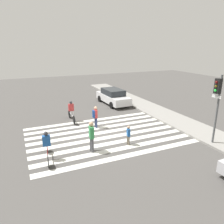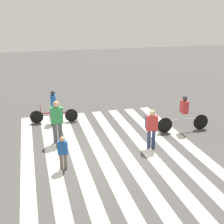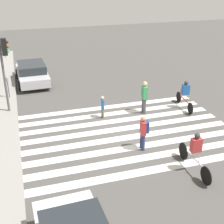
{
  "view_description": "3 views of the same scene",
  "coord_description": "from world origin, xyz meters",
  "px_view_note": "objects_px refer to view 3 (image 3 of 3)",
  "views": [
    {
      "loc": [
        12.61,
        -5.07,
        5.8
      ],
      "look_at": [
        -0.22,
        0.62,
        1.48
      ],
      "focal_mm": 35.0,
      "sensor_mm": 36.0,
      "label": 1
    },
    {
      "loc": [
        2.83,
        10.4,
        5.33
      ],
      "look_at": [
        -0.18,
        -0.76,
        1.41
      ],
      "focal_mm": 50.0,
      "sensor_mm": 36.0,
      "label": 2
    },
    {
      "loc": [
        -12.33,
        4.63,
        7.16
      ],
      "look_at": [
        0.74,
        0.59,
        0.84
      ],
      "focal_mm": 50.0,
      "sensor_mm": 36.0,
      "label": 3
    }
  ],
  "objects_px": {
    "traffic_light": "(4,60)",
    "cyclist_far_lane": "(185,93)",
    "pedestrian_adult_tall_backpack": "(103,106)",
    "cyclist_mid_street": "(195,151)",
    "parking_meter": "(8,83)",
    "pedestrian_adult_yellow_jacket": "(144,95)",
    "pedestrian_adult_blue_shirt": "(144,130)",
    "car_parked_far_curb": "(32,73)"
  },
  "relations": [
    {
      "from": "pedestrian_adult_tall_backpack",
      "to": "cyclist_mid_street",
      "type": "distance_m",
      "value": 5.97
    },
    {
      "from": "parking_meter",
      "to": "car_parked_far_curb",
      "type": "xyz_separation_m",
      "value": [
        2.7,
        -1.56,
        -0.35
      ]
    },
    {
      "from": "cyclist_mid_street",
      "to": "cyclist_far_lane",
      "type": "bearing_deg",
      "value": -24.16
    },
    {
      "from": "traffic_light",
      "to": "cyclist_far_lane",
      "type": "height_order",
      "value": "traffic_light"
    },
    {
      "from": "pedestrian_adult_tall_backpack",
      "to": "cyclist_mid_street",
      "type": "bearing_deg",
      "value": 33.11
    },
    {
      "from": "pedestrian_adult_blue_shirt",
      "to": "cyclist_far_lane",
      "type": "height_order",
      "value": "pedestrian_adult_blue_shirt"
    },
    {
      "from": "pedestrian_adult_blue_shirt",
      "to": "cyclist_mid_street",
      "type": "bearing_deg",
      "value": -137.77
    },
    {
      "from": "pedestrian_adult_yellow_jacket",
      "to": "pedestrian_adult_tall_backpack",
      "type": "bearing_deg",
      "value": -83.41
    },
    {
      "from": "car_parked_far_curb",
      "to": "pedestrian_adult_yellow_jacket",
      "type": "bearing_deg",
      "value": -143.77
    },
    {
      "from": "pedestrian_adult_yellow_jacket",
      "to": "parking_meter",
      "type": "bearing_deg",
      "value": -112.9
    },
    {
      "from": "parking_meter",
      "to": "traffic_light",
      "type": "bearing_deg",
      "value": -177.22
    },
    {
      "from": "traffic_light",
      "to": "pedestrian_adult_blue_shirt",
      "type": "distance_m",
      "value": 8.02
    },
    {
      "from": "parking_meter",
      "to": "pedestrian_adult_tall_backpack",
      "type": "distance_m",
      "value": 6.2
    },
    {
      "from": "pedestrian_adult_blue_shirt",
      "to": "cyclist_far_lane",
      "type": "bearing_deg",
      "value": -38.07
    },
    {
      "from": "parking_meter",
      "to": "car_parked_far_curb",
      "type": "distance_m",
      "value": 3.14
    },
    {
      "from": "cyclist_mid_street",
      "to": "car_parked_far_curb",
      "type": "xyz_separation_m",
      "value": [
        12.37,
        5.19,
        -0.17
      ]
    },
    {
      "from": "pedestrian_adult_blue_shirt",
      "to": "pedestrian_adult_yellow_jacket",
      "type": "bearing_deg",
      "value": -12.33
    },
    {
      "from": "parking_meter",
      "to": "pedestrian_adult_yellow_jacket",
      "type": "bearing_deg",
      "value": -120.67
    },
    {
      "from": "pedestrian_adult_yellow_jacket",
      "to": "cyclist_mid_street",
      "type": "height_order",
      "value": "pedestrian_adult_yellow_jacket"
    },
    {
      "from": "parking_meter",
      "to": "cyclist_far_lane",
      "type": "bearing_deg",
      "value": -114.08
    },
    {
      "from": "cyclist_far_lane",
      "to": "parking_meter",
      "type": "bearing_deg",
      "value": 72.11
    },
    {
      "from": "pedestrian_adult_tall_backpack",
      "to": "cyclist_mid_street",
      "type": "xyz_separation_m",
      "value": [
        -5.59,
        -2.09,
        0.18
      ]
    },
    {
      "from": "pedestrian_adult_yellow_jacket",
      "to": "pedestrian_adult_blue_shirt",
      "type": "distance_m",
      "value": 3.79
    },
    {
      "from": "pedestrian_adult_yellow_jacket",
      "to": "pedestrian_adult_tall_backpack",
      "type": "distance_m",
      "value": 2.33
    },
    {
      "from": "parking_meter",
      "to": "pedestrian_adult_tall_backpack",
      "type": "xyz_separation_m",
      "value": [
        -4.08,
        -4.66,
        -0.36
      ]
    },
    {
      "from": "pedestrian_adult_tall_backpack",
      "to": "cyclist_far_lane",
      "type": "distance_m",
      "value": 4.73
    },
    {
      "from": "cyclist_mid_street",
      "to": "pedestrian_adult_blue_shirt",
      "type": "bearing_deg",
      "value": 33.1
    },
    {
      "from": "pedestrian_adult_yellow_jacket",
      "to": "cyclist_mid_street",
      "type": "relative_size",
      "value": 0.73
    },
    {
      "from": "pedestrian_adult_blue_shirt",
      "to": "cyclist_mid_street",
      "type": "height_order",
      "value": "cyclist_mid_street"
    },
    {
      "from": "traffic_light",
      "to": "parking_meter",
      "type": "xyz_separation_m",
      "value": [
        2.03,
        0.1,
        -1.91
      ]
    },
    {
      "from": "pedestrian_adult_blue_shirt",
      "to": "parking_meter",
      "type": "bearing_deg",
      "value": 46.39
    },
    {
      "from": "pedestrian_adult_tall_backpack",
      "to": "cyclist_far_lane",
      "type": "bearing_deg",
      "value": 101.24
    },
    {
      "from": "cyclist_mid_street",
      "to": "cyclist_far_lane",
      "type": "xyz_separation_m",
      "value": [
        5.48,
        -2.63,
        -0.01
      ]
    },
    {
      "from": "pedestrian_adult_blue_shirt",
      "to": "cyclist_far_lane",
      "type": "xyz_separation_m",
      "value": [
        3.42,
        -3.89,
        -0.07
      ]
    },
    {
      "from": "pedestrian_adult_tall_backpack",
      "to": "pedestrian_adult_blue_shirt",
      "type": "relative_size",
      "value": 0.76
    },
    {
      "from": "cyclist_mid_street",
      "to": "cyclist_far_lane",
      "type": "relative_size",
      "value": 1.08
    },
    {
      "from": "traffic_light",
      "to": "pedestrian_adult_tall_backpack",
      "type": "bearing_deg",
      "value": -114.24
    },
    {
      "from": "pedestrian_adult_tall_backpack",
      "to": "car_parked_far_curb",
      "type": "height_order",
      "value": "car_parked_far_curb"
    },
    {
      "from": "traffic_light",
      "to": "car_parked_far_curb",
      "type": "xyz_separation_m",
      "value": [
        4.73,
        -1.47,
        -2.26
      ]
    },
    {
      "from": "traffic_light",
      "to": "car_parked_far_curb",
      "type": "height_order",
      "value": "traffic_light"
    },
    {
      "from": "pedestrian_adult_tall_backpack",
      "to": "car_parked_far_curb",
      "type": "xyz_separation_m",
      "value": [
        6.78,
        3.09,
        0.01
      ]
    },
    {
      "from": "parking_meter",
      "to": "pedestrian_adult_yellow_jacket",
      "type": "relative_size",
      "value": 0.79
    }
  ]
}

